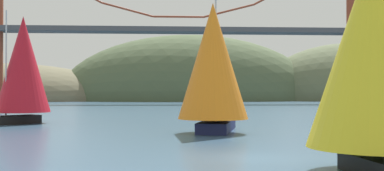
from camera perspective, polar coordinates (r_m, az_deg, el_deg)
ground_plane at (r=23.03m, az=6.11°, el=-8.73°), size 360.00×360.00×0.00m
headland_left at (r=165.63m, az=-21.48°, el=-1.71°), size 77.55×44.00×24.31m
headland_center at (r=157.76m, az=-0.27°, el=-1.81°), size 87.78×44.00×43.82m
headland_right at (r=169.95m, az=18.59°, el=-1.69°), size 65.35×44.00×39.01m
suspension_bridge at (r=118.66m, az=-1.62°, el=7.23°), size 124.71×6.00×41.63m
sailboat_orange_sail at (r=35.80m, az=2.58°, el=2.51°), size 6.39×9.47×10.61m
sailboat_yellow_sail at (r=19.79m, az=21.37°, el=4.00°), size 5.69×8.93×9.31m
sailboat_crimson_sail at (r=49.59m, az=-19.90°, el=2.11°), size 9.17×9.13×11.03m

